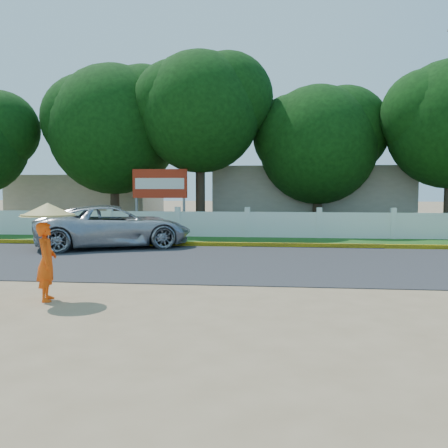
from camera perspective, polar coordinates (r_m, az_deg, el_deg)
name	(u,v)px	position (r m, az deg, el deg)	size (l,w,h in m)	color
ground	(213,296)	(10.16, -1.23, -8.21)	(120.00, 120.00, 0.00)	#9E8460
road	(233,261)	(14.56, 1.06, -4.30)	(60.00, 7.00, 0.02)	#38383A
grass_verge	(245,241)	(19.75, 2.42, -1.97)	(60.00, 3.50, 0.03)	#2D601E
curb	(242,245)	(18.06, 2.07, -2.37)	(40.00, 0.18, 0.16)	yellow
fence	(247,225)	(21.14, 2.68, -0.09)	(40.00, 0.10, 1.10)	silver
building_near	(309,197)	(27.89, 9.72, 3.11)	(10.00, 6.00, 3.20)	#B7AD99
building_far	(89,199)	(30.97, -15.21, 2.78)	(8.00, 5.00, 2.80)	#B7AD99
vehicle	(114,226)	(18.22, -12.49, -0.27)	(2.52, 5.46, 1.52)	#A8AAB0
monk_with_parasol	(47,237)	(10.14, -19.57, -1.43)	(1.04, 1.04, 1.89)	#E94A0C
billboard	(160,187)	(22.76, -7.34, 4.21)	(2.50, 0.13, 2.95)	gray
tree_row	(214,131)	(24.00, -1.14, 10.63)	(27.62, 7.02, 8.41)	#473828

